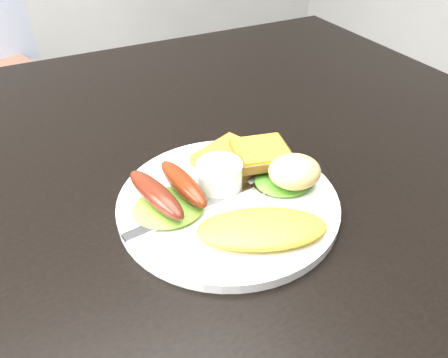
% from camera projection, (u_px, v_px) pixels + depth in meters
% --- Properties ---
extents(dining_table, '(1.20, 0.80, 0.04)m').
position_uv_depth(dining_table, '(128.00, 168.00, 0.59)').
color(dining_table, black).
rests_on(dining_table, ground).
extents(plate, '(0.25, 0.25, 0.01)m').
position_uv_depth(plate, '(228.00, 202.00, 0.49)').
color(plate, white).
rests_on(plate, dining_table).
extents(lettuce_left, '(0.08, 0.08, 0.01)m').
position_uv_depth(lettuce_left, '(169.00, 207.00, 0.47)').
color(lettuce_left, olive).
rests_on(lettuce_left, plate).
extents(lettuce_right, '(0.08, 0.07, 0.01)m').
position_uv_depth(lettuce_right, '(285.00, 179.00, 0.51)').
color(lettuce_right, '#268719').
rests_on(lettuce_right, plate).
extents(omelette, '(0.15, 0.11, 0.02)m').
position_uv_depth(omelette, '(262.00, 228.00, 0.43)').
color(omelette, yellow).
rests_on(omelette, plate).
extents(sausage_a, '(0.05, 0.10, 0.02)m').
position_uv_depth(sausage_a, '(156.00, 194.00, 0.46)').
color(sausage_a, '#5C2214').
rests_on(sausage_a, lettuce_left).
extents(sausage_b, '(0.03, 0.10, 0.02)m').
position_uv_depth(sausage_b, '(183.00, 183.00, 0.47)').
color(sausage_b, brown).
rests_on(sausage_b, lettuce_left).
extents(ramekin, '(0.07, 0.07, 0.03)m').
position_uv_depth(ramekin, '(219.00, 175.00, 0.49)').
color(ramekin, white).
rests_on(ramekin, plate).
extents(toast_a, '(0.10, 0.10, 0.01)m').
position_uv_depth(toast_a, '(233.00, 158.00, 0.54)').
color(toast_a, olive).
rests_on(toast_a, plate).
extents(toast_b, '(0.08, 0.08, 0.01)m').
position_uv_depth(toast_b, '(262.00, 153.00, 0.52)').
color(toast_b, brown).
rests_on(toast_b, toast_a).
extents(potato_salad, '(0.06, 0.06, 0.03)m').
position_uv_depth(potato_salad, '(295.00, 171.00, 0.49)').
color(potato_salad, beige).
rests_on(potato_salad, lettuce_right).
extents(fork, '(0.16, 0.03, 0.00)m').
position_uv_depth(fork, '(192.00, 210.00, 0.47)').
color(fork, '#ADAFB7').
rests_on(fork, plate).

